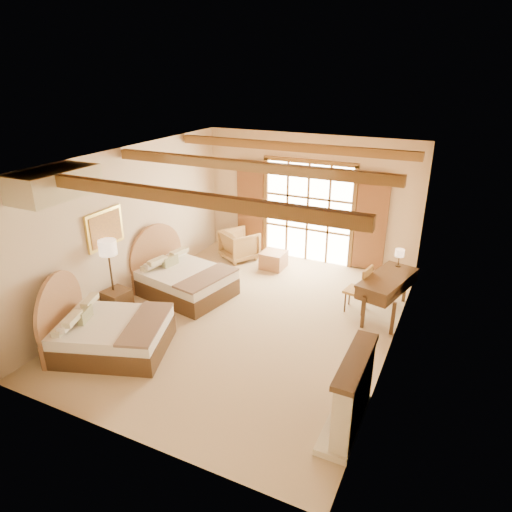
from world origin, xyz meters
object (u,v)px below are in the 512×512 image
Objects in this scene: nightstand at (118,303)px; armchair at (240,245)px; bed_far at (180,277)px; bed_near at (105,329)px; desk at (386,294)px.

armchair is (0.85, 3.68, 0.10)m from nightstand.
bed_far is 3.88× the size of nightstand.
armchair is at bearing 94.16° from bed_far.
bed_near is 2.78× the size of armchair.
bed_far is at bearing 114.58° from armchair.
desk is at bearing 24.46° from bed_far.
bed_near is at bearing -127.35° from desk.
armchair reaches higher than nightstand.
armchair is at bearing 85.35° from nightstand.
nightstand is at bearing -101.63° from bed_far.
bed_far is at bearing -152.48° from desk.
bed_near is 4.20× the size of nightstand.
bed_near is 1.41× the size of desk.
bed_near reaches higher than desk.
bed_far is 1.30× the size of desk.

